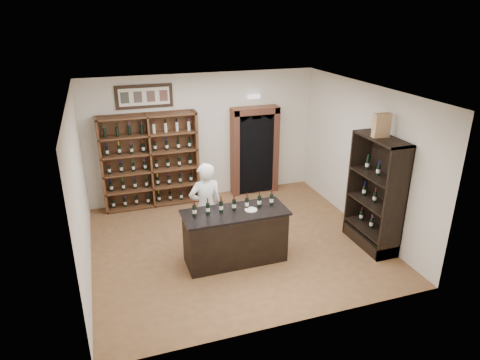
% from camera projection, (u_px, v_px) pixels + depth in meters
% --- Properties ---
extents(floor, '(5.50, 5.50, 0.00)m').
position_uv_depth(floor, '(236.00, 242.00, 8.54)').
color(floor, brown).
rests_on(floor, ground).
extents(ceiling, '(5.50, 5.50, 0.00)m').
position_uv_depth(ceiling, '(235.00, 92.00, 7.42)').
color(ceiling, white).
rests_on(ceiling, wall_back).
extents(wall_back, '(5.50, 0.04, 3.00)m').
position_uv_depth(wall_back, '(203.00, 137.00, 10.18)').
color(wall_back, silver).
rests_on(wall_back, ground).
extents(wall_left, '(0.04, 5.00, 3.00)m').
position_uv_depth(wall_left, '(80.00, 191.00, 7.17)').
color(wall_left, silver).
rests_on(wall_left, ground).
extents(wall_right, '(0.04, 5.00, 3.00)m').
position_uv_depth(wall_right, '(362.00, 157.00, 8.79)').
color(wall_right, silver).
rests_on(wall_right, ground).
extents(wine_shelf, '(2.20, 0.38, 2.20)m').
position_uv_depth(wine_shelf, '(150.00, 161.00, 9.80)').
color(wine_shelf, '#582E1E').
rests_on(wine_shelf, ground).
extents(framed_picture, '(1.25, 0.04, 0.52)m').
position_uv_depth(framed_picture, '(144.00, 96.00, 9.38)').
color(framed_picture, black).
rests_on(framed_picture, wall_back).
extents(arched_doorway, '(1.17, 0.35, 2.17)m').
position_uv_depth(arched_doorway, '(255.00, 148.00, 10.53)').
color(arched_doorway, black).
rests_on(arched_doorway, ground).
extents(emergency_light, '(0.30, 0.10, 0.10)m').
position_uv_depth(emergency_light, '(254.00, 97.00, 10.14)').
color(emergency_light, white).
rests_on(emergency_light, wall_back).
extents(tasting_counter, '(1.88, 0.78, 1.00)m').
position_uv_depth(tasting_counter, '(235.00, 236.00, 7.77)').
color(tasting_counter, black).
rests_on(tasting_counter, ground).
extents(counter_bottle_0, '(0.07, 0.07, 0.30)m').
position_uv_depth(counter_bottle_0, '(194.00, 210.00, 7.38)').
color(counter_bottle_0, black).
rests_on(counter_bottle_0, tasting_counter).
extents(counter_bottle_1, '(0.07, 0.07, 0.30)m').
position_uv_depth(counter_bottle_1, '(208.00, 208.00, 7.45)').
color(counter_bottle_1, black).
rests_on(counter_bottle_1, tasting_counter).
extents(counter_bottle_2, '(0.07, 0.07, 0.30)m').
position_uv_depth(counter_bottle_2, '(221.00, 207.00, 7.52)').
color(counter_bottle_2, black).
rests_on(counter_bottle_2, tasting_counter).
extents(counter_bottle_3, '(0.07, 0.07, 0.30)m').
position_uv_depth(counter_bottle_3, '(234.00, 205.00, 7.59)').
color(counter_bottle_3, black).
rests_on(counter_bottle_3, tasting_counter).
extents(counter_bottle_4, '(0.07, 0.07, 0.30)m').
position_uv_depth(counter_bottle_4, '(247.00, 203.00, 7.66)').
color(counter_bottle_4, black).
rests_on(counter_bottle_4, tasting_counter).
extents(counter_bottle_5, '(0.07, 0.07, 0.30)m').
position_uv_depth(counter_bottle_5, '(259.00, 201.00, 7.73)').
color(counter_bottle_5, black).
rests_on(counter_bottle_5, tasting_counter).
extents(counter_bottle_6, '(0.07, 0.07, 0.30)m').
position_uv_depth(counter_bottle_6, '(272.00, 199.00, 7.80)').
color(counter_bottle_6, black).
rests_on(counter_bottle_6, tasting_counter).
extents(side_cabinet, '(0.48, 1.20, 2.20)m').
position_uv_depth(side_cabinet, '(375.00, 210.00, 8.21)').
color(side_cabinet, black).
rests_on(side_cabinet, ground).
extents(shopkeeper, '(0.66, 0.45, 1.75)m').
position_uv_depth(shopkeeper, '(206.00, 207.00, 8.04)').
color(shopkeeper, white).
rests_on(shopkeeper, ground).
extents(plate, '(0.22, 0.22, 0.02)m').
position_uv_depth(plate, '(251.00, 210.00, 7.62)').
color(plate, silver).
rests_on(plate, tasting_counter).
extents(wine_crate, '(0.32, 0.15, 0.43)m').
position_uv_depth(wine_crate, '(382.00, 125.00, 7.59)').
color(wine_crate, tan).
rests_on(wine_crate, side_cabinet).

